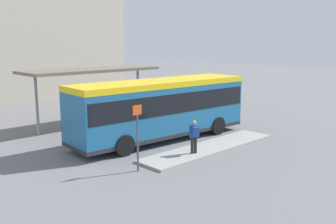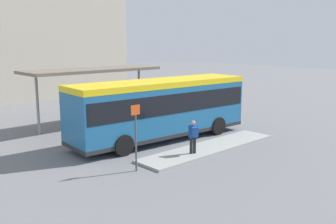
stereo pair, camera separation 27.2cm
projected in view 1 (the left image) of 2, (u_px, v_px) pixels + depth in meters
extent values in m
plane|color=slate|center=(161.00, 139.00, 20.69)|extent=(120.00, 120.00, 0.00)
cube|color=#9E9E99|center=(210.00, 147.00, 18.91)|extent=(8.44, 1.80, 0.12)
cube|color=#1E6093|center=(161.00, 107.00, 20.35)|extent=(10.57, 3.20, 2.93)
cube|color=yellow|center=(161.00, 83.00, 20.11)|extent=(10.59, 3.22, 0.30)
cube|color=black|center=(161.00, 101.00, 20.29)|extent=(10.36, 3.22, 1.03)
cube|color=black|center=(225.00, 92.00, 23.58)|extent=(0.23, 2.35, 1.13)
cube|color=#28282B|center=(161.00, 132.00, 20.61)|extent=(10.58, 3.21, 0.20)
cylinder|color=black|center=(189.00, 119.00, 23.57)|extent=(1.04, 0.34, 1.03)
cylinder|color=black|center=(218.00, 126.00, 21.72)|extent=(1.04, 0.34, 1.03)
cylinder|color=black|center=(98.00, 136.00, 19.47)|extent=(1.04, 0.34, 1.03)
cylinder|color=black|center=(124.00, 145.00, 17.63)|extent=(1.04, 0.34, 1.03)
cylinder|color=#232328|center=(192.00, 145.00, 17.64)|extent=(0.15, 0.15, 0.77)
cylinder|color=#232328|center=(195.00, 145.00, 17.70)|extent=(0.15, 0.15, 0.77)
cube|color=#194799|center=(194.00, 131.00, 17.55)|extent=(0.44, 0.34, 0.58)
cube|color=#234CA3|center=(196.00, 132.00, 17.36)|extent=(0.34, 0.28, 0.44)
sphere|color=tan|center=(194.00, 123.00, 17.47)|extent=(0.21, 0.21, 0.21)
torus|color=black|center=(222.00, 107.00, 28.99)|extent=(0.15, 0.71, 0.71)
torus|color=black|center=(212.00, 105.00, 29.57)|extent=(0.15, 0.71, 0.71)
cylinder|color=#287F3D|center=(217.00, 103.00, 29.24)|extent=(0.15, 0.75, 0.04)
cylinder|color=#287F3D|center=(215.00, 104.00, 29.36)|extent=(0.04, 0.04, 0.35)
cube|color=black|center=(215.00, 101.00, 29.32)|extent=(0.10, 0.19, 0.04)
cylinder|color=#287F3D|center=(221.00, 103.00, 28.99)|extent=(0.48, 0.10, 0.03)
torus|color=black|center=(205.00, 105.00, 30.15)|extent=(0.11, 0.67, 0.66)
torus|color=black|center=(214.00, 106.00, 29.58)|extent=(0.11, 0.67, 0.66)
cylinder|color=orange|center=(209.00, 102.00, 29.82)|extent=(0.11, 0.70, 0.04)
cylinder|color=orange|center=(211.00, 103.00, 29.73)|extent=(0.04, 0.04, 0.32)
cube|color=black|center=(211.00, 101.00, 29.70)|extent=(0.09, 0.19, 0.04)
cylinder|color=orange|center=(206.00, 101.00, 30.04)|extent=(0.48, 0.08, 0.03)
torus|color=black|center=(194.00, 104.00, 30.48)|extent=(0.06, 0.68, 0.68)
torus|color=black|center=(203.00, 105.00, 29.84)|extent=(0.06, 0.68, 0.68)
cylinder|color=red|center=(199.00, 102.00, 30.12)|extent=(0.05, 0.71, 0.04)
cylinder|color=red|center=(200.00, 103.00, 30.02)|extent=(0.04, 0.04, 0.33)
cube|color=black|center=(200.00, 101.00, 29.99)|extent=(0.07, 0.18, 0.04)
cylinder|color=red|center=(195.00, 100.00, 30.36)|extent=(0.48, 0.04, 0.03)
torus|color=black|center=(187.00, 102.00, 31.03)|extent=(0.12, 0.75, 0.75)
torus|color=black|center=(195.00, 104.00, 30.25)|extent=(0.12, 0.75, 0.75)
cylinder|color=gold|center=(191.00, 100.00, 30.60)|extent=(0.12, 0.79, 0.04)
cylinder|color=gold|center=(192.00, 101.00, 30.47)|extent=(0.04, 0.04, 0.37)
cube|color=black|center=(192.00, 99.00, 30.43)|extent=(0.09, 0.19, 0.04)
cylinder|color=gold|center=(187.00, 98.00, 30.89)|extent=(0.48, 0.08, 0.03)
cube|color=#706656|center=(92.00, 70.00, 23.54)|extent=(8.74, 2.98, 0.18)
cylinder|color=gray|center=(37.00, 105.00, 21.36)|extent=(0.16, 0.16, 3.48)
cylinder|color=gray|center=(138.00, 93.00, 26.40)|extent=(0.16, 0.16, 3.48)
cylinder|color=slate|center=(126.00, 124.00, 23.31)|extent=(0.61, 0.61, 0.54)
sphere|color=#235B28|center=(126.00, 116.00, 23.21)|extent=(0.70, 0.70, 0.70)
cylinder|color=slate|center=(95.00, 131.00, 21.70)|extent=(0.85, 0.85, 0.48)
sphere|color=#286B2D|center=(95.00, 120.00, 21.59)|extent=(0.98, 0.98, 0.98)
cylinder|color=#4C4C51|center=(138.00, 143.00, 15.42)|extent=(0.08, 0.08, 2.40)
cube|color=#D84C19|center=(137.00, 110.00, 15.16)|extent=(0.44, 0.03, 0.40)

